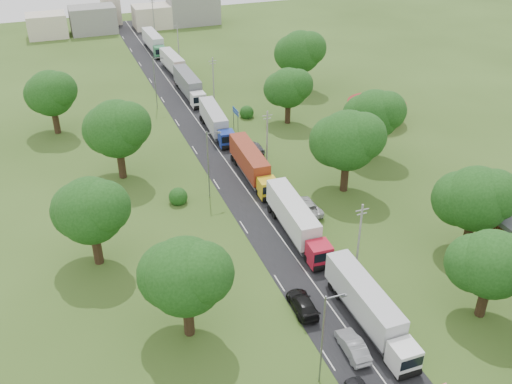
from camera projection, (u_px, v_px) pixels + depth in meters
name	position (u px, v px, depth m)	size (l,w,h in m)	color
ground	(288.00, 247.00, 69.76)	(260.00, 260.00, 0.00)	#304A18
road	(235.00, 174.00, 85.92)	(8.00, 200.00, 0.04)	black
info_sign	(236.00, 115.00, 98.09)	(0.12, 3.10, 4.10)	slate
pole_1	(359.00, 237.00, 63.40)	(1.60, 0.24, 9.00)	gray
pole_2	(267.00, 138.00, 86.02)	(1.60, 0.24, 9.00)	gray
pole_3	(213.00, 80.00, 108.63)	(1.60, 0.24, 9.00)	gray
pole_4	(178.00, 41.00, 131.25)	(1.60, 0.24, 9.00)	gray
pole_5	(153.00, 14.00, 153.87)	(1.60, 0.24, 9.00)	gray
lamp_0	(324.00, 335.00, 49.18)	(2.03, 0.22, 10.00)	slate
lamp_1	(209.00, 161.00, 77.45)	(2.03, 0.22, 10.00)	slate
lamp_2	(156.00, 80.00, 105.72)	(2.03, 0.22, 10.00)	slate
tree_2	(491.00, 263.00, 56.23)	(8.00, 8.00, 10.10)	#382616
tree_3	(475.00, 198.00, 65.82)	(8.80, 8.80, 11.07)	#382616
tree_4	(347.00, 140.00, 77.93)	(9.60, 9.60, 12.05)	#382616
tree_5	(374.00, 114.00, 87.42)	(8.80, 8.80, 11.07)	#382616
tree_6	(288.00, 88.00, 99.34)	(8.00, 8.00, 10.10)	#382616
tree_7	(300.00, 52.00, 113.57)	(9.60, 9.60, 12.05)	#382616
tree_10	(185.00, 275.00, 53.61)	(8.80, 8.80, 11.07)	#382616
tree_11	(90.00, 210.00, 63.61)	(8.80, 8.80, 11.07)	#382616
tree_12	(117.00, 128.00, 81.27)	(9.60, 9.60, 12.05)	#382616
tree_13	(51.00, 93.00, 95.32)	(8.80, 8.80, 11.07)	#382616
house_cream	(377.00, 103.00, 101.23)	(10.08, 10.08, 5.80)	beige
distant_town	(133.00, 16.00, 157.05)	(52.00, 8.00, 8.00)	gray
church	(110.00, 5.00, 161.14)	(5.00, 5.00, 12.30)	beige
truck_0	(369.00, 307.00, 57.22)	(2.65, 15.09, 4.18)	white
truck_1	(296.00, 220.00, 70.89)	(3.22, 15.51, 4.29)	#B01429
truck_2	(252.00, 164.00, 84.02)	(3.02, 15.09, 4.17)	gold
truck_3	(215.00, 121.00, 97.88)	(3.28, 14.72, 4.06)	navy
truck_4	(189.00, 85.00, 113.03)	(2.74, 15.61, 4.33)	silver
truck_5	(173.00, 64.00, 125.17)	(3.11, 14.51, 4.01)	#A23A19
truck_6	(154.00, 42.00, 139.59)	(2.97, 15.30, 4.23)	#2A7245
car_lane_mid	(353.00, 346.00, 54.51)	(1.72, 4.95, 1.63)	gray
car_lane_rear	(303.00, 304.00, 59.70)	(2.21, 5.43, 1.57)	black
car_verge_near	(306.00, 207.00, 76.33)	(2.72, 5.89, 1.64)	silver
car_verge_far	(255.00, 147.00, 92.19)	(1.81, 4.50, 1.53)	#4F5156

